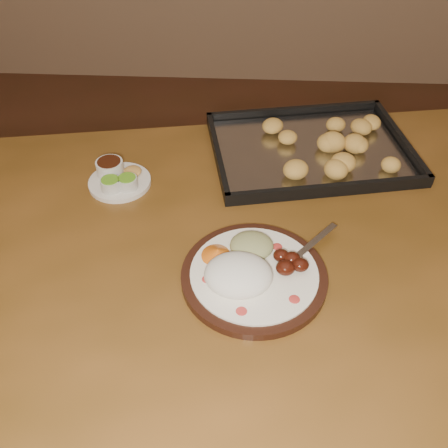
{
  "coord_description": "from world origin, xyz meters",
  "views": [
    {
      "loc": [
        0.03,
        -0.92,
        1.46
      ],
      "look_at": [
        -0.01,
        -0.17,
        0.77
      ],
      "focal_mm": 40.0,
      "sensor_mm": 36.0,
      "label": 1
    }
  ],
  "objects": [
    {
      "name": "ground",
      "position": [
        0.0,
        0.0,
        0.0
      ],
      "size": [
        4.0,
        4.0,
        0.0
      ],
      "primitive_type": "plane",
      "color": "#542B1D",
      "rests_on": "ground"
    },
    {
      "name": "dining_table",
      "position": [
        -0.01,
        -0.2,
        0.65
      ],
      "size": [
        1.63,
        1.14,
        0.75
      ],
      "rotation": [
        0.0,
        0.0,
        0.17
      ],
      "color": "brown",
      "rests_on": "ground"
    },
    {
      "name": "dinner_plate",
      "position": [
        0.05,
        -0.3,
        0.77
      ],
      "size": [
        0.3,
        0.28,
        0.06
      ],
      "rotation": [
        0.0,
        0.0,
        0.48
      ],
      "color": "black",
      "rests_on": "dining_table"
    },
    {
      "name": "condiment_saucer",
      "position": [
        -0.26,
        -0.03,
        0.77
      ],
      "size": [
        0.14,
        0.14,
        0.05
      ],
      "rotation": [
        0.0,
        0.0,
        0.56
      ],
      "color": "silver",
      "rests_on": "dining_table"
    },
    {
      "name": "baking_tray",
      "position": [
        0.19,
        0.12,
        0.77
      ],
      "size": [
        0.53,
        0.44,
        0.05
      ],
      "rotation": [
        0.0,
        0.0,
        0.19
      ],
      "color": "black",
      "rests_on": "dining_table"
    }
  ]
}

